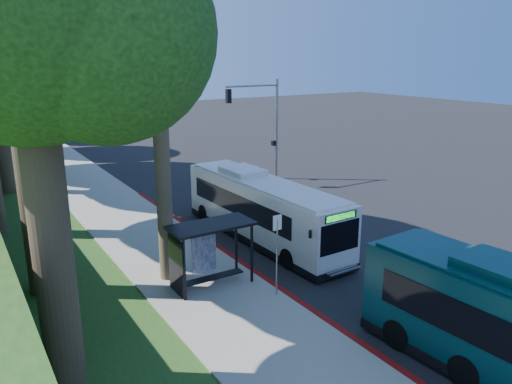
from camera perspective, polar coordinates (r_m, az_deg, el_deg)
ground at (r=25.40m, az=6.06°, el=-4.46°), size 140.00×140.00×0.00m
sidewalk at (r=21.92m, az=-9.31°, el=-7.74°), size 4.50×70.00×0.12m
red_curb at (r=19.67m, az=1.66°, el=-10.34°), size 0.25×30.00×0.13m
grass_verge at (r=25.29m, az=-25.93°, el=-6.04°), size 8.00×70.00×0.06m
bus_shelter at (r=18.86m, az=-5.99°, el=-5.82°), size 3.20×1.51×2.55m
stop_sign_pole at (r=17.90m, az=2.42°, el=-5.99°), size 0.35×0.06×3.17m
traffic_signal_pole at (r=34.49m, az=0.96°, el=8.49°), size 4.10×0.30×7.00m
tree_6 at (r=12.88m, az=-24.62°, el=18.94°), size 7.56×7.20×13.74m
white_bus at (r=23.77m, az=0.63°, el=-1.83°), size 2.58×10.74×3.18m
pickup at (r=31.95m, az=-1.15°, el=1.35°), size 4.58×6.53×1.65m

